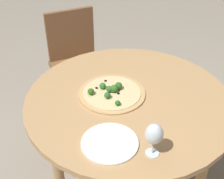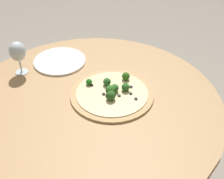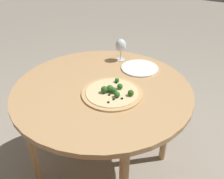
% 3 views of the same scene
% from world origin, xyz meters
% --- Properties ---
extents(dining_table, '(1.10, 1.10, 0.76)m').
position_xyz_m(dining_table, '(0.00, 0.00, 0.68)').
color(dining_table, tan).
rests_on(dining_table, ground_plane).
extents(chair, '(0.53, 0.53, 0.88)m').
position_xyz_m(chair, '(-0.82, -0.37, 0.49)').
color(chair, brown).
rests_on(chair, ground_plane).
extents(pizza, '(0.36, 0.36, 0.06)m').
position_xyz_m(pizza, '(-0.03, -0.09, 0.77)').
color(pizza, tan).
rests_on(pizza, dining_table).
extents(wine_glass, '(0.08, 0.08, 0.16)m').
position_xyz_m(wine_glass, '(0.39, 0.09, 0.87)').
color(wine_glass, silver).
rests_on(wine_glass, dining_table).
extents(plate_near, '(0.26, 0.26, 0.01)m').
position_xyz_m(plate_near, '(0.34, -0.10, 0.77)').
color(plate_near, white).
rests_on(plate_near, dining_table).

